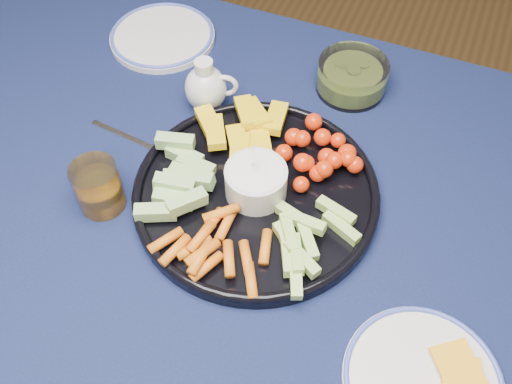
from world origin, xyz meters
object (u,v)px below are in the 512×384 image
at_px(cheese_plate, 423,381).
at_px(pickle_bowl, 352,78).
at_px(dining_table, 200,257).
at_px(side_plate_extra, 162,36).
at_px(crudite_platter, 254,190).
at_px(creamer_pitcher, 206,88).
at_px(juice_tumbler, 99,189).

bearing_deg(cheese_plate, pickle_bowl, 116.32).
distance_m(dining_table, side_plate_extra, 0.46).
relative_size(dining_table, side_plate_extra, 8.16).
bearing_deg(cheese_plate, crudite_platter, 148.52).
relative_size(crudite_platter, creamer_pitcher, 3.77).
bearing_deg(side_plate_extra, pickle_bowl, 0.86).
height_order(dining_table, pickle_bowl, pickle_bowl).
relative_size(crudite_platter, juice_tumbler, 4.55).
distance_m(dining_table, creamer_pitcher, 0.29).
bearing_deg(juice_tumbler, dining_table, 5.47).
bearing_deg(pickle_bowl, crudite_platter, -102.65).
bearing_deg(side_plate_extra, creamer_pitcher, -39.56).
bearing_deg(crudite_platter, side_plate_extra, 137.37).
relative_size(dining_table, juice_tumbler, 20.02).
distance_m(juice_tumbler, side_plate_extra, 0.40).
bearing_deg(dining_table, cheese_plate, -15.75).
xyz_separation_m(cheese_plate, side_plate_extra, (-0.62, 0.48, -0.00)).
relative_size(dining_table, pickle_bowl, 13.32).
relative_size(juice_tumbler, side_plate_extra, 0.41).
relative_size(crudite_platter, pickle_bowl, 3.03).
bearing_deg(pickle_bowl, creamer_pitcher, -147.68).
bearing_deg(side_plate_extra, dining_table, -55.87).
distance_m(cheese_plate, side_plate_extra, 0.78).
distance_m(creamer_pitcher, juice_tumbler, 0.26).
bearing_deg(juice_tumbler, cheese_plate, -9.79).
distance_m(pickle_bowl, side_plate_extra, 0.38).
bearing_deg(juice_tumbler, side_plate_extra, 104.95).
bearing_deg(dining_table, side_plate_extra, 124.13).
height_order(crudite_platter, cheese_plate, crudite_platter).
xyz_separation_m(pickle_bowl, side_plate_extra, (-0.38, -0.01, -0.02)).
distance_m(dining_table, pickle_bowl, 0.42).
bearing_deg(crudite_platter, creamer_pitcher, 134.44).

